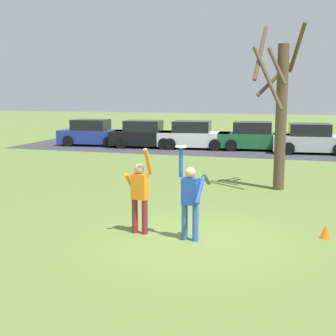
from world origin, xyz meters
name	(u,v)px	position (x,y,z in m)	size (l,w,h in m)	color
ground_plane	(189,238)	(0.00, 0.00, 0.00)	(120.00, 120.00, 0.00)	olive
person_catcher	(190,197)	(0.04, -0.12, 0.98)	(0.56, 0.49, 2.08)	#3366B7
person_defender	(140,192)	(-1.21, 0.05, 0.98)	(0.58, 0.49, 2.04)	maroon
frisbee_disc	(181,147)	(-0.18, -0.09, 2.09)	(0.25, 0.25, 0.02)	white
parked_car_blue	(93,134)	(-10.20, 16.31, 0.73)	(4.26, 2.35, 1.59)	#233893
parked_car_black	(145,135)	(-6.76, 16.27, 0.73)	(4.26, 2.35, 1.59)	black
parked_car_white	(194,136)	(-3.87, 16.52, 0.73)	(4.26, 2.35, 1.59)	white
parked_car_green	(254,137)	(-0.43, 16.85, 0.73)	(4.26, 2.35, 1.59)	#1E6633
parked_car_silver	(311,140)	(2.67, 16.25, 0.73)	(4.26, 2.35, 1.59)	#BCBCC1
parking_strip	(226,149)	(-1.98, 16.57, 0.00)	(25.16, 6.40, 0.01)	#38383D
bare_tree_tall	(280,108)	(1.53, 6.11, 2.75)	(1.74, 1.92, 5.49)	brown
field_cone_orange	(326,232)	(2.95, 0.88, 0.16)	(0.26, 0.26, 0.32)	orange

